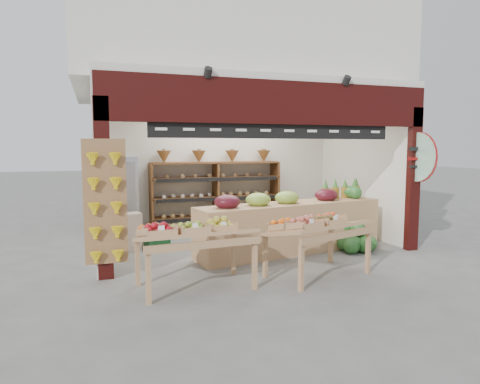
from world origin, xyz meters
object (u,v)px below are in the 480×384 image
object	(u,v)px
back_shelving	(216,183)
watermelon_pile	(355,240)
display_table_right	(314,226)
refrigerator	(120,197)
mid_counter	(291,225)
cardboard_stack	(140,235)
display_table_left	(187,233)

from	to	relation	value
back_shelving	watermelon_pile	xyz separation A→B (m)	(1.96, -2.71, -0.91)
display_table_right	watermelon_pile	size ratio (longest dim) A/B	2.18
refrigerator	mid_counter	distance (m)	3.73
refrigerator	watermelon_pile	distance (m)	4.90
cardboard_stack	mid_counter	world-z (taller)	mid_counter
refrigerator	mid_counter	xyz separation A→B (m)	(2.88, -2.35, -0.36)
mid_counter	display_table_right	xyz separation A→B (m)	(-0.31, -1.43, 0.26)
back_shelving	refrigerator	distance (m)	2.15
cardboard_stack	watermelon_pile	size ratio (longest dim) A/B	1.32
refrigerator	display_table_left	bearing A→B (deg)	-83.61
display_table_right	mid_counter	bearing A→B (deg)	77.93
refrigerator	display_table_right	size ratio (longest dim) A/B	1.00
cardboard_stack	watermelon_pile	world-z (taller)	cardboard_stack
refrigerator	cardboard_stack	distance (m)	1.34
back_shelving	cardboard_stack	xyz separation A→B (m)	(-1.87, -1.25, -0.86)
back_shelving	mid_counter	size ratio (longest dim) A/B	0.81
display_table_left	display_table_right	size ratio (longest dim) A/B	0.93
display_table_right	watermelon_pile	bearing A→B (deg)	37.39
refrigerator	back_shelving	bearing A→B (deg)	-1.22
cardboard_stack	display_table_right	bearing A→B (deg)	-48.68
watermelon_pile	refrigerator	bearing A→B (deg)	147.38
back_shelving	mid_counter	world-z (taller)	back_shelving
refrigerator	display_table_left	world-z (taller)	refrigerator
back_shelving	refrigerator	bearing A→B (deg)	-177.58
mid_counter	cardboard_stack	bearing A→B (deg)	155.58
refrigerator	cardboard_stack	xyz separation A→B (m)	(0.27, -1.16, -0.61)
display_table_left	display_table_right	distance (m)	1.91
refrigerator	watermelon_pile	world-z (taller)	refrigerator
cardboard_stack	display_table_right	distance (m)	3.52
cardboard_stack	mid_counter	xyz separation A→B (m)	(2.61, -1.18, 0.24)
cardboard_stack	watermelon_pile	xyz separation A→B (m)	(3.82, -1.46, -0.06)
back_shelving	display_table_left	bearing A→B (deg)	-111.14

